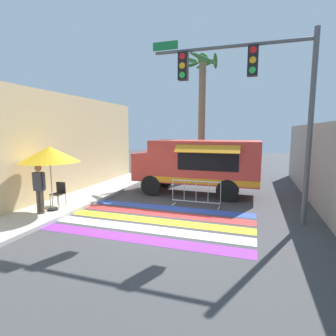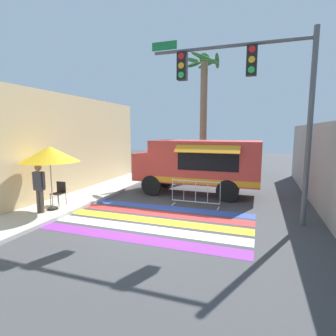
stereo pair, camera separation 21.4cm
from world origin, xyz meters
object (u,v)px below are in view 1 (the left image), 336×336
object	(u,v)px
patio_umbrella	(50,155)
vendor_person	(39,186)
traffic_signal_pole	(253,86)
folding_chair	(59,191)
food_truck	(195,163)
palm_tree	(202,101)
barricade_front	(196,194)

from	to	relation	value
patio_umbrella	vendor_person	world-z (taller)	patio_umbrella
traffic_signal_pole	folding_chair	bearing A→B (deg)	-172.19
patio_umbrella	vendor_person	bearing A→B (deg)	-107.99
vendor_person	patio_umbrella	bearing A→B (deg)	71.57
folding_chair	vendor_person	distance (m)	1.14
food_truck	palm_tree	size ratio (longest dim) A/B	0.77
traffic_signal_pole	food_truck	bearing A→B (deg)	129.89
food_truck	folding_chair	size ratio (longest dim) A/B	6.53
traffic_signal_pole	patio_umbrella	world-z (taller)	traffic_signal_pole
palm_tree	traffic_signal_pole	bearing A→B (deg)	-66.53
food_truck	palm_tree	world-z (taller)	palm_tree
patio_umbrella	vendor_person	size ratio (longest dim) A/B	1.35
patio_umbrella	barricade_front	bearing A→B (deg)	27.63
vendor_person	palm_tree	size ratio (longest dim) A/B	0.23
patio_umbrella	folding_chair	size ratio (longest dim) A/B	2.62
patio_umbrella	vendor_person	xyz separation A→B (m)	(-0.14, -0.42, -1.04)
vendor_person	barricade_front	world-z (taller)	vendor_person
folding_chair	barricade_front	world-z (taller)	barricade_front
traffic_signal_pole	palm_tree	bearing A→B (deg)	113.47
food_truck	patio_umbrella	xyz separation A→B (m)	(-4.22, -4.52, 0.65)
traffic_signal_pole	barricade_front	xyz separation A→B (m)	(-1.97, 0.89, -3.85)
folding_chair	barricade_front	distance (m)	5.27
patio_umbrella	palm_tree	bearing A→B (deg)	65.85
vendor_person	palm_tree	bearing A→B (deg)	65.69
barricade_front	palm_tree	size ratio (longest dim) A/B	0.26
food_truck	vendor_person	distance (m)	6.60
traffic_signal_pole	folding_chair	xyz separation A→B (m)	(-6.91, -0.95, -3.70)
patio_umbrella	barricade_front	size ratio (longest dim) A/B	1.19
food_truck	barricade_front	world-z (taller)	food_truck
vendor_person	palm_tree	xyz separation A→B (m)	(3.88, 8.77, 3.62)
traffic_signal_pole	barricade_front	distance (m)	4.41
food_truck	folding_chair	xyz separation A→B (m)	(-4.46, -3.89, -0.83)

